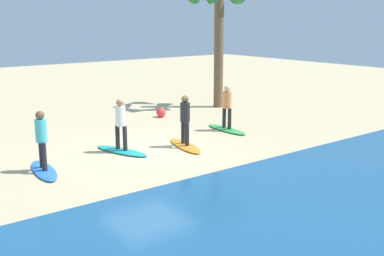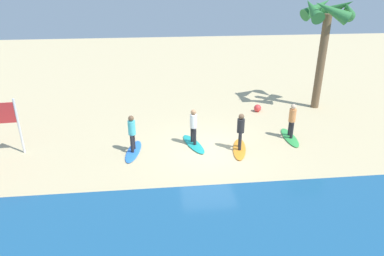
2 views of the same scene
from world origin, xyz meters
TOP-DOWN VIEW (x-y plane):
  - ground_plane at (0.00, 0.00)m, footprint 60.00×60.00m
  - surfboard_green at (-4.04, -0.67)m, footprint 0.66×2.12m
  - surfer_green at (-4.04, -0.67)m, footprint 0.32×0.46m
  - surfboard_orange at (-1.37, 0.26)m, footprint 1.01×2.17m
  - surfer_orange at (-1.37, 0.26)m, footprint 0.32×0.45m
  - surfboard_teal at (0.61, -0.47)m, footprint 1.14×2.17m
  - surfer_teal at (0.61, -0.47)m, footprint 0.32×0.45m
  - surfboard_blue at (3.32, -0.03)m, footprint 0.89×2.16m
  - surfer_blue at (3.32, -0.03)m, footprint 0.32×0.46m
  - palm_tree at (-7.01, -4.64)m, footprint 2.88×3.03m
  - beach_ball at (-3.47, -4.27)m, footprint 0.41×0.41m

SIDE VIEW (x-z plane):
  - ground_plane at x=0.00m, z-range 0.00..0.00m
  - surfboard_green at x=-4.04m, z-range 0.00..0.09m
  - surfboard_orange at x=-1.37m, z-range 0.00..0.09m
  - surfboard_teal at x=0.61m, z-range 0.00..0.09m
  - surfboard_blue at x=3.32m, z-range 0.00..0.09m
  - beach_ball at x=-3.47m, z-range 0.00..0.41m
  - surfer_green at x=-4.04m, z-range 0.22..1.86m
  - surfer_orange at x=-1.37m, z-range 0.22..1.86m
  - surfer_teal at x=0.61m, z-range 0.22..1.86m
  - surfer_blue at x=3.32m, z-range 0.22..1.86m
  - palm_tree at x=-7.01m, z-range 1.86..8.05m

